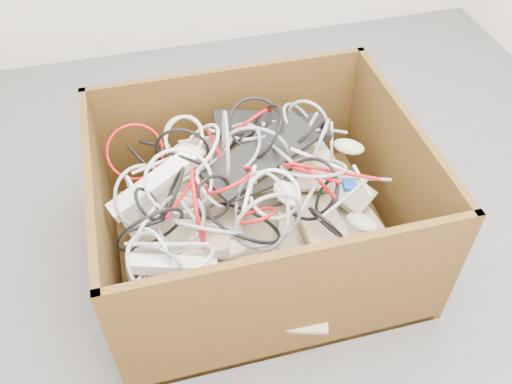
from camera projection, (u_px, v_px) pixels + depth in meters
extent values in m
plane|color=#505053|center=(307.00, 235.00, 2.15)|extent=(3.00, 3.00, 0.00)
cube|color=#433010|center=(257.00, 248.00, 2.09)|extent=(1.07, 0.89, 0.03)
cube|color=#433010|center=(230.00, 126.00, 2.20)|extent=(1.07, 0.03, 0.54)
cube|color=#433010|center=(295.00, 306.00, 1.62)|extent=(1.07, 0.03, 0.54)
cube|color=#433010|center=(396.00, 176.00, 2.00)|extent=(0.03, 0.84, 0.54)
cube|color=#433010|center=(105.00, 231.00, 1.81)|extent=(0.02, 0.84, 0.54)
cube|color=tan|center=(256.00, 232.00, 2.05)|extent=(0.94, 0.81, 0.17)
cube|color=tan|center=(236.00, 236.00, 1.93)|extent=(0.67, 0.60, 0.18)
cube|color=tan|center=(183.00, 209.00, 1.99)|extent=(0.44, 0.26, 0.14)
cube|color=tan|center=(323.00, 172.00, 2.07)|extent=(0.37, 0.41, 0.14)
cube|color=tan|center=(301.00, 270.00, 1.80)|extent=(0.25, 0.43, 0.13)
cube|color=tan|center=(195.00, 248.00, 1.84)|extent=(0.42, 0.16, 0.14)
cube|color=tan|center=(328.00, 238.00, 1.79)|extent=(0.16, 0.42, 0.09)
cube|color=tan|center=(238.00, 152.00, 2.01)|extent=(0.42, 0.10, 0.17)
cube|color=tan|center=(215.00, 223.00, 1.85)|extent=(0.27, 0.41, 0.20)
cube|color=tan|center=(271.00, 173.00, 1.97)|extent=(0.43, 0.28, 0.13)
cube|color=black|center=(272.00, 125.00, 1.98)|extent=(0.43, 0.20, 0.09)
cube|color=black|center=(262.00, 155.00, 1.84)|extent=(0.44, 0.32, 0.08)
ellipsoid|color=#C0BC9A|center=(195.00, 197.00, 1.86)|extent=(0.13, 0.10, 0.04)
ellipsoid|color=#C0BC9A|center=(349.00, 147.00, 1.99)|extent=(0.13, 0.12, 0.04)
ellipsoid|color=#C0BC9A|center=(228.00, 250.00, 1.70)|extent=(0.12, 0.08, 0.04)
ellipsoid|color=#C0BC9A|center=(287.00, 194.00, 1.68)|extent=(0.10, 0.13, 0.04)
ellipsoid|color=#C0BC9A|center=(189.00, 151.00, 1.89)|extent=(0.14, 0.12, 0.04)
ellipsoid|color=black|center=(308.00, 256.00, 1.73)|extent=(0.13, 0.11, 0.04)
ellipsoid|color=#C0BC9A|center=(362.00, 223.00, 1.83)|extent=(0.13, 0.13, 0.04)
cube|color=white|center=(153.00, 184.00, 1.80)|extent=(0.33, 0.18, 0.13)
cube|color=white|center=(173.00, 265.00, 1.64)|extent=(0.27, 0.10, 0.09)
cube|color=blue|center=(349.00, 186.00, 1.84)|extent=(0.05, 0.05, 0.03)
torus|color=gray|center=(268.00, 222.00, 1.61)|extent=(0.30, 0.06, 0.30)
torus|color=silver|center=(141.00, 230.00, 1.73)|extent=(0.13, 0.21, 0.20)
torus|color=silver|center=(184.00, 136.00, 2.00)|extent=(0.19, 0.11, 0.19)
torus|color=#AC0C0F|center=(229.00, 180.00, 1.74)|extent=(0.23, 0.19, 0.16)
torus|color=gray|center=(261.00, 211.00, 1.67)|extent=(0.18, 0.34, 0.32)
torus|color=#AC0C0F|center=(135.00, 152.00, 1.95)|extent=(0.29, 0.23, 0.20)
torus|color=gray|center=(180.00, 219.00, 1.71)|extent=(0.22, 0.23, 0.13)
torus|color=black|center=(326.00, 223.00, 1.70)|extent=(0.12, 0.19, 0.17)
torus|color=black|center=(327.00, 196.00, 1.78)|extent=(0.11, 0.14, 0.15)
torus|color=black|center=(173.00, 194.00, 1.73)|extent=(0.11, 0.25, 0.25)
torus|color=silver|center=(151.00, 258.00, 1.68)|extent=(0.17, 0.21, 0.25)
torus|color=#AC0C0F|center=(249.00, 123.00, 1.98)|extent=(0.20, 0.21, 0.22)
torus|color=silver|center=(274.00, 194.00, 1.66)|extent=(0.16, 0.16, 0.19)
torus|color=gray|center=(226.00, 146.00, 1.78)|extent=(0.06, 0.32, 0.32)
torus|color=silver|center=(178.00, 182.00, 1.74)|extent=(0.28, 0.13, 0.26)
torus|color=gray|center=(155.00, 266.00, 1.58)|extent=(0.21, 0.30, 0.23)
torus|color=black|center=(244.00, 223.00, 1.69)|extent=(0.28, 0.32, 0.21)
torus|color=gray|center=(157.00, 277.00, 1.65)|extent=(0.25, 0.18, 0.28)
torus|color=silver|center=(184.00, 138.00, 1.91)|extent=(0.19, 0.21, 0.15)
torus|color=black|center=(213.00, 197.00, 1.72)|extent=(0.19, 0.11, 0.18)
torus|color=gray|center=(299.00, 122.00, 1.97)|extent=(0.14, 0.20, 0.17)
torus|color=black|center=(307.00, 139.00, 1.94)|extent=(0.22, 0.15, 0.24)
torus|color=#AC0C0F|center=(256.00, 215.00, 1.66)|extent=(0.18, 0.16, 0.11)
torus|color=gray|center=(308.00, 120.00, 1.96)|extent=(0.15, 0.16, 0.21)
torus|color=gray|center=(255.00, 150.00, 1.86)|extent=(0.26, 0.14, 0.29)
torus|color=black|center=(148.00, 204.00, 1.72)|extent=(0.09, 0.15, 0.13)
torus|color=black|center=(248.00, 141.00, 1.97)|extent=(0.25, 0.17, 0.22)
torus|color=black|center=(150.00, 230.00, 1.65)|extent=(0.31, 0.13, 0.30)
torus|color=gray|center=(209.00, 227.00, 1.63)|extent=(0.29, 0.21, 0.23)
torus|color=black|center=(310.00, 189.00, 1.77)|extent=(0.21, 0.28, 0.22)
torus|color=silver|center=(254.00, 133.00, 1.95)|extent=(0.12, 0.11, 0.11)
torus|color=black|center=(256.00, 124.00, 1.87)|extent=(0.28, 0.23, 0.18)
torus|color=gray|center=(145.00, 197.00, 1.80)|extent=(0.28, 0.22, 0.24)
torus|color=gray|center=(235.00, 149.00, 1.86)|extent=(0.22, 0.26, 0.15)
torus|color=black|center=(182.00, 151.00, 1.92)|extent=(0.26, 0.09, 0.27)
torus|color=silver|center=(135.00, 198.00, 1.78)|extent=(0.06, 0.22, 0.23)
torus|color=#AC0C0F|center=(198.00, 206.00, 1.68)|extent=(0.05, 0.34, 0.34)
torus|color=silver|center=(211.00, 189.00, 1.78)|extent=(0.12, 0.19, 0.16)
torus|color=silver|center=(195.00, 152.00, 1.86)|extent=(0.21, 0.29, 0.23)
torus|color=black|center=(263.00, 133.00, 1.87)|extent=(0.18, 0.29, 0.25)
torus|color=silver|center=(175.00, 266.00, 1.60)|extent=(0.35, 0.29, 0.22)
torus|color=gray|center=(313.00, 167.00, 1.80)|extent=(0.31, 0.28, 0.16)
torus|color=gray|center=(320.00, 140.00, 1.86)|extent=(0.12, 0.19, 0.22)
cylinder|color=#AC0C0F|center=(335.00, 171.00, 1.78)|extent=(0.28, 0.12, 0.05)
cylinder|color=silver|center=(166.00, 244.00, 1.62)|extent=(0.25, 0.12, 0.06)
cylinder|color=silver|center=(322.00, 162.00, 1.81)|extent=(0.20, 0.11, 0.08)
cylinder|color=gray|center=(309.00, 197.00, 1.71)|extent=(0.12, 0.15, 0.05)
cylinder|color=black|center=(166.00, 148.00, 1.98)|extent=(0.18, 0.12, 0.02)
cylinder|color=silver|center=(184.00, 205.00, 1.79)|extent=(0.07, 0.18, 0.04)
cylinder|color=black|center=(144.00, 226.00, 1.68)|extent=(0.13, 0.05, 0.03)
cylinder|color=gray|center=(233.00, 163.00, 1.85)|extent=(0.11, 0.25, 0.04)
cylinder|color=silver|center=(238.00, 126.00, 2.04)|extent=(0.16, 0.02, 0.07)
cylinder|color=silver|center=(281.00, 123.00, 1.98)|extent=(0.12, 0.06, 0.02)
cylinder|color=#AC0C0F|center=(320.00, 182.00, 1.80)|extent=(0.04, 0.21, 0.07)
cylinder|color=#AC0C0F|center=(179.00, 200.00, 1.68)|extent=(0.11, 0.15, 0.04)
cylinder|color=gray|center=(359.00, 178.00, 1.88)|extent=(0.21, 0.09, 0.03)
cylinder|color=gray|center=(328.00, 130.00, 2.08)|extent=(0.15, 0.05, 0.05)
cylinder|color=silver|center=(165.00, 160.00, 1.90)|extent=(0.24, 0.05, 0.05)
cylinder|color=gray|center=(282.00, 135.00, 1.90)|extent=(0.29, 0.05, 0.06)
cylinder|color=silver|center=(362.00, 181.00, 1.84)|extent=(0.03, 0.13, 0.04)
cylinder|color=black|center=(263.00, 208.00, 1.71)|extent=(0.16, 0.05, 0.07)
cylinder|color=silver|center=(231.00, 140.00, 1.89)|extent=(0.08, 0.15, 0.06)
cylinder|color=black|center=(267.00, 188.00, 1.70)|extent=(0.22, 0.08, 0.03)
cylinder|color=gray|center=(344.00, 199.00, 1.72)|extent=(0.21, 0.14, 0.03)
cylinder|color=black|center=(186.00, 158.00, 1.81)|extent=(0.15, 0.16, 0.04)
cylinder|color=silver|center=(332.00, 138.00, 2.09)|extent=(0.08, 0.17, 0.02)
cylinder|color=gray|center=(276.00, 149.00, 1.82)|extent=(0.04, 0.23, 0.09)
cylinder|color=silver|center=(237.00, 138.00, 1.89)|extent=(0.19, 0.17, 0.01)
cylinder|color=#AC0C0F|center=(301.00, 170.00, 1.78)|extent=(0.19, 0.23, 0.06)
cylinder|color=#AC0C0F|center=(219.00, 153.00, 1.86)|extent=(0.05, 0.25, 0.05)
cylinder|color=gray|center=(280.00, 133.00, 1.93)|extent=(0.12, 0.09, 0.02)
cylinder|color=gray|center=(301.00, 141.00, 1.91)|extent=(0.18, 0.18, 0.10)
cylinder|color=gray|center=(216.00, 160.00, 1.88)|extent=(0.14, 0.14, 0.04)
cylinder|color=black|center=(140.00, 158.00, 1.95)|extent=(0.07, 0.12, 0.04)
cylinder|color=silver|center=(249.00, 188.00, 1.68)|extent=(0.09, 0.16, 0.04)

